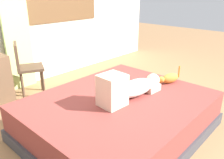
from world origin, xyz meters
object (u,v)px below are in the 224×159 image
object	(u,v)px
bed	(119,116)
person_lying	(130,88)
cat	(169,78)
chair_by_desk	(25,65)

from	to	relation	value
bed	person_lying	bearing A→B (deg)	-27.30
bed	person_lying	xyz separation A→B (m)	(0.12, -0.06, 0.33)
cat	bed	bearing A→B (deg)	167.35
chair_by_desk	person_lying	bearing A→B (deg)	-79.43
bed	cat	world-z (taller)	cat
person_lying	cat	distance (m)	0.69
person_lying	cat	world-z (taller)	person_lying
bed	chair_by_desk	size ratio (longest dim) A/B	2.38
person_lying	chair_by_desk	world-z (taller)	chair_by_desk
bed	cat	bearing A→B (deg)	-12.65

